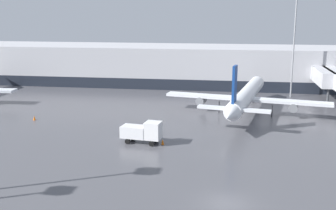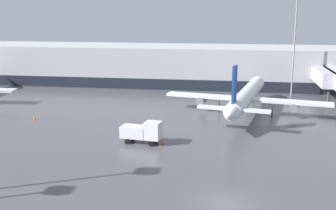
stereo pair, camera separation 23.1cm
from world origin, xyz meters
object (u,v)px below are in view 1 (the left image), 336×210
object	(u,v)px
traffic_cone_2	(163,142)
apron_light_mast_0	(296,11)
service_truck_0	(143,131)
traffic_cone_0	(34,118)
parked_jet_1	(246,96)

from	to	relation	value
traffic_cone_2	apron_light_mast_0	size ratio (longest dim) A/B	0.03
service_truck_0	traffic_cone_0	xyz separation A→B (m)	(-19.71, 9.04, -1.25)
parked_jet_1	service_truck_0	world-z (taller)	parked_jet_1
traffic_cone_0	traffic_cone_2	world-z (taller)	traffic_cone_0
traffic_cone_0	parked_jet_1	bearing A→B (deg)	15.01
traffic_cone_0	apron_light_mast_0	xyz separation A→B (m)	(43.15, 25.23, 16.70)
apron_light_mast_0	traffic_cone_0	bearing A→B (deg)	-149.68
apron_light_mast_0	parked_jet_1	bearing A→B (deg)	-120.41
traffic_cone_2	apron_light_mast_0	bearing A→B (deg)	58.99
apron_light_mast_0	service_truck_0	bearing A→B (deg)	-124.37
parked_jet_1	apron_light_mast_0	bearing A→B (deg)	-19.66
traffic_cone_0	traffic_cone_2	distance (m)	24.25
traffic_cone_2	service_truck_0	bearing A→B (deg)	174.89
parked_jet_1	traffic_cone_0	bearing A→B (deg)	115.76
service_truck_0	traffic_cone_0	size ratio (longest dim) A/B	7.70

